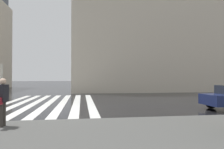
% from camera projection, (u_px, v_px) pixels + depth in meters
% --- Properties ---
extents(ground_plane, '(220.00, 220.00, 0.00)m').
position_uv_depth(ground_plane, '(56.00, 111.00, 11.33)').
color(ground_plane, black).
extents(zebra_crossing, '(13.00, 6.50, 0.01)m').
position_uv_depth(zebra_crossing, '(49.00, 103.00, 15.14)').
color(zebra_crossing, silver).
rests_on(zebra_crossing, ground_plane).
extents(haussmann_block_corner, '(14.03, 29.97, 25.76)m').
position_uv_depth(haussmann_block_corner, '(169.00, 10.00, 33.02)').
color(haussmann_block_corner, beige).
rests_on(haussmann_block_corner, ground_plane).
extents(pedestrian_approaching_kerb, '(0.64, 0.29, 1.68)m').
position_uv_depth(pedestrian_approaching_kerb, '(2.00, 98.00, 7.18)').
color(pedestrian_approaching_kerb, black).
rests_on(pedestrian_approaching_kerb, sidewalk_pavement).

